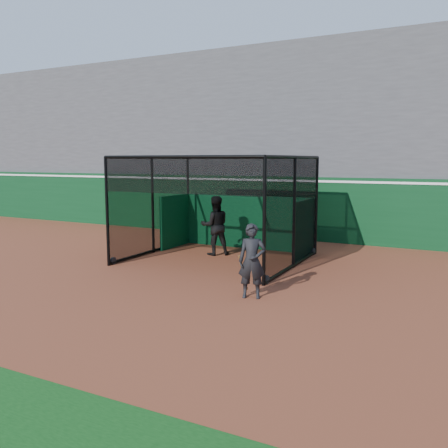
% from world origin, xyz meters
% --- Properties ---
extents(ground, '(120.00, 120.00, 0.00)m').
position_xyz_m(ground, '(0.00, 0.00, 0.00)').
color(ground, brown).
rests_on(ground, ground).
extents(outfield_wall, '(50.00, 0.50, 2.50)m').
position_xyz_m(outfield_wall, '(0.00, 8.50, 1.29)').
color(outfield_wall, '#0A3919').
rests_on(outfield_wall, ground).
extents(grandstand, '(50.00, 7.85, 8.95)m').
position_xyz_m(grandstand, '(0.00, 12.27, 4.48)').
color(grandstand, '#4C4C4F').
rests_on(grandstand, ground).
extents(batting_cage, '(5.12, 4.71, 3.25)m').
position_xyz_m(batting_cage, '(-0.56, 3.61, 1.62)').
color(batting_cage, black).
rests_on(batting_cage, ground).
extents(batter, '(1.22, 1.18, 1.98)m').
position_xyz_m(batter, '(-0.99, 4.21, 0.99)').
color(batter, black).
rests_on(batter, ground).
extents(on_deck_player, '(0.73, 0.60, 1.73)m').
position_xyz_m(on_deck_player, '(2.12, 0.18, 0.86)').
color(on_deck_player, black).
rests_on(on_deck_player, ground).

